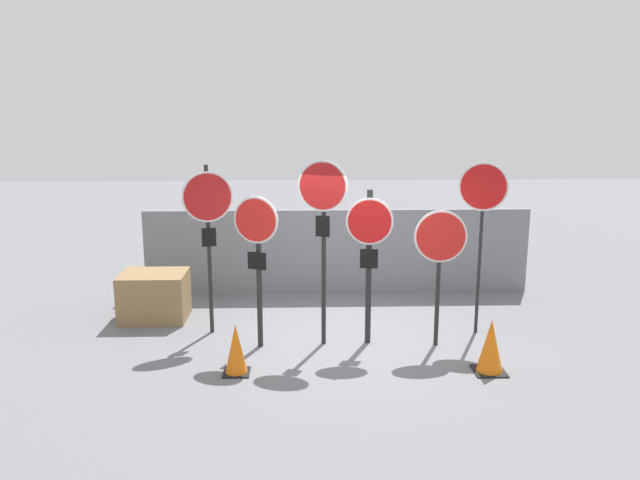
% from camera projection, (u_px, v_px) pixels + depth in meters
% --- Properties ---
extents(ground_plane, '(40.00, 40.00, 0.00)m').
position_uv_depth(ground_plane, '(346.00, 337.00, 9.46)').
color(ground_plane, slate).
extents(fence_back, '(7.12, 0.12, 1.57)m').
position_uv_depth(fence_back, '(337.00, 251.00, 11.58)').
color(fence_back, slate).
rests_on(fence_back, ground).
extents(stop_sign_0, '(0.73, 0.23, 2.59)m').
position_uv_depth(stop_sign_0, '(208.00, 213.00, 9.23)').
color(stop_sign_0, black).
rests_on(stop_sign_0, ground).
extents(stop_sign_1, '(0.63, 0.26, 2.22)m').
position_uv_depth(stop_sign_1, '(257.00, 243.00, 8.74)').
color(stop_sign_1, black).
rests_on(stop_sign_1, ground).
extents(stop_sign_2, '(0.69, 0.26, 2.71)m').
position_uv_depth(stop_sign_2, '(323.00, 211.00, 8.75)').
color(stop_sign_2, black).
rests_on(stop_sign_2, ground).
extents(stop_sign_3, '(0.67, 0.17, 2.29)m').
position_uv_depth(stop_sign_3, '(369.00, 243.00, 8.89)').
color(stop_sign_3, black).
rests_on(stop_sign_3, ground).
extents(stop_sign_4, '(0.75, 0.14, 2.01)m').
position_uv_depth(stop_sign_4, '(440.00, 247.00, 8.80)').
color(stop_sign_4, black).
rests_on(stop_sign_4, ground).
extents(stop_sign_5, '(0.69, 0.26, 2.63)m').
position_uv_depth(stop_sign_5, '(483.00, 202.00, 9.20)').
color(stop_sign_5, black).
rests_on(stop_sign_5, ground).
extents(traffic_cone_0, '(0.41, 0.41, 0.73)m').
position_uv_depth(traffic_cone_0, '(491.00, 346.00, 8.16)').
color(traffic_cone_0, black).
rests_on(traffic_cone_0, ground).
extents(traffic_cone_1, '(0.35, 0.35, 0.68)m').
position_uv_depth(traffic_cone_1, '(236.00, 349.00, 8.12)').
color(traffic_cone_1, black).
rests_on(traffic_cone_1, ground).
extents(storage_crate, '(1.05, 0.84, 0.77)m').
position_uv_depth(storage_crate, '(154.00, 296.00, 10.21)').
color(storage_crate, olive).
rests_on(storage_crate, ground).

